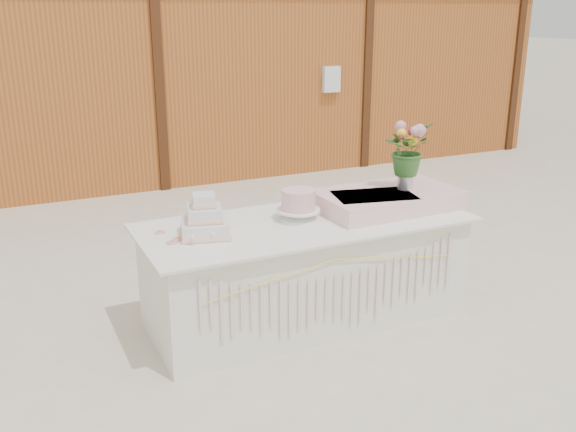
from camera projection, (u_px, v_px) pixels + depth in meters
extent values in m
plane|color=beige|center=(305.00, 317.00, 4.85)|extent=(80.00, 80.00, 0.00)
cube|color=#9D5621|center=(124.00, 60.00, 9.55)|extent=(12.00, 4.00, 3.00)
cube|color=silver|center=(305.00, 272.00, 4.74)|extent=(2.28, 0.88, 0.75)
cube|color=silver|center=(306.00, 222.00, 4.62)|extent=(2.40, 1.00, 0.02)
cube|color=silver|center=(205.00, 228.00, 4.31)|extent=(0.38, 0.38, 0.11)
cube|color=#FFC2A1|center=(205.00, 232.00, 4.32)|extent=(0.39, 0.39, 0.02)
cube|color=silver|center=(204.00, 213.00, 4.27)|extent=(0.27, 0.27, 0.10)
cube|color=#FFC2A1|center=(205.00, 217.00, 4.28)|extent=(0.29, 0.29, 0.02)
cube|color=silver|center=(204.00, 200.00, 4.25)|extent=(0.18, 0.18, 0.09)
cube|color=#FFC2A1|center=(204.00, 203.00, 4.25)|extent=(0.19, 0.19, 0.02)
cylinder|color=white|center=(299.00, 219.00, 4.63)|extent=(0.27, 0.27, 0.02)
cylinder|color=white|center=(299.00, 214.00, 4.62)|extent=(0.08, 0.08, 0.05)
cylinder|color=white|center=(299.00, 210.00, 4.61)|extent=(0.31, 0.31, 0.01)
cylinder|color=#F4B0B8|center=(299.00, 200.00, 4.59)|extent=(0.25, 0.25, 0.15)
cube|color=beige|center=(388.00, 199.00, 4.90)|extent=(1.10, 0.65, 0.14)
cylinder|color=silver|center=(405.00, 179.00, 4.90)|extent=(0.12, 0.12, 0.16)
imported|color=#306126|center=(408.00, 143.00, 4.81)|extent=(0.45, 0.43, 0.40)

